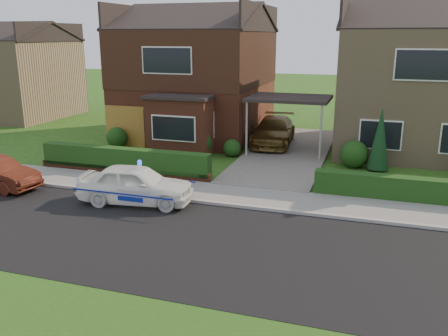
% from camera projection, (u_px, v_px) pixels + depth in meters
% --- Properties ---
extents(ground, '(120.00, 120.00, 0.00)m').
position_uv_depth(ground, '(214.00, 245.00, 13.02)').
color(ground, '#214612').
rests_on(ground, ground).
extents(road, '(60.00, 6.00, 0.02)m').
position_uv_depth(road, '(214.00, 245.00, 13.02)').
color(road, black).
rests_on(road, ground).
extents(kerb, '(60.00, 0.16, 0.12)m').
position_uv_depth(kerb, '(244.00, 207.00, 15.80)').
color(kerb, '#9E9993').
rests_on(kerb, ground).
extents(sidewalk, '(60.00, 2.00, 0.10)m').
position_uv_depth(sidewalk, '(252.00, 197.00, 16.77)').
color(sidewalk, slate).
rests_on(sidewalk, ground).
extents(driveway, '(3.80, 12.00, 0.12)m').
position_uv_depth(driveway, '(287.00, 152.00, 23.09)').
color(driveway, '#666059').
rests_on(driveway, ground).
extents(house_left, '(7.50, 9.53, 7.25)m').
position_uv_depth(house_left, '(197.00, 68.00, 26.44)').
color(house_left, brown).
rests_on(house_left, ground).
extents(house_right, '(7.50, 8.06, 7.25)m').
position_uv_depth(house_right, '(419.00, 76.00, 23.14)').
color(house_right, tan).
rests_on(house_right, ground).
extents(carport_link, '(3.80, 3.00, 2.77)m').
position_uv_depth(carport_link, '(289.00, 99.00, 22.34)').
color(carport_link, black).
rests_on(carport_link, ground).
extents(garage_door, '(2.20, 0.10, 2.10)m').
position_uv_depth(garage_door, '(125.00, 126.00, 24.30)').
color(garage_door, brown).
rests_on(garage_door, ground).
extents(dwarf_wall, '(7.70, 0.25, 0.36)m').
position_uv_depth(dwarf_wall, '(123.00, 171.00, 19.55)').
color(dwarf_wall, brown).
rests_on(dwarf_wall, ground).
extents(hedge_left, '(7.50, 0.55, 0.90)m').
position_uv_depth(hedge_left, '(125.00, 174.00, 19.73)').
color(hedge_left, black).
rests_on(hedge_left, ground).
extents(hedge_right, '(7.50, 0.55, 0.80)m').
position_uv_depth(hedge_right, '(425.00, 204.00, 16.21)').
color(hedge_right, black).
rests_on(hedge_right, ground).
extents(shrub_left_far, '(1.08, 1.08, 1.08)m').
position_uv_depth(shrub_left_far, '(117.00, 138.00, 24.09)').
color(shrub_left_far, black).
rests_on(shrub_left_far, ground).
extents(shrub_left_mid, '(1.32, 1.32, 1.32)m').
position_uv_depth(shrub_left_mid, '(198.00, 142.00, 22.55)').
color(shrub_left_mid, black).
rests_on(shrub_left_mid, ground).
extents(shrub_left_near, '(0.84, 0.84, 0.84)m').
position_uv_depth(shrub_left_near, '(232.00, 148.00, 22.41)').
color(shrub_left_near, black).
rests_on(shrub_left_near, ground).
extents(shrub_right_near, '(1.20, 1.20, 1.20)m').
position_uv_depth(shrub_right_near, '(354.00, 154.00, 20.53)').
color(shrub_right_near, black).
rests_on(shrub_right_near, ground).
extents(conifer_a, '(0.90, 0.90, 2.60)m').
position_uv_depth(conifer_a, '(380.00, 141.00, 19.86)').
color(conifer_a, black).
rests_on(conifer_a, ground).
extents(neighbour_left, '(6.50, 7.00, 5.20)m').
position_uv_depth(neighbour_left, '(17.00, 79.00, 32.89)').
color(neighbour_left, tan).
rests_on(neighbour_left, ground).
extents(police_car, '(3.61, 4.10, 1.50)m').
position_uv_depth(police_car, '(136.00, 185.00, 16.12)').
color(police_car, white).
rests_on(police_car, ground).
extents(driveway_car, '(2.27, 4.85, 1.37)m').
position_uv_depth(driveway_car, '(274.00, 131.00, 24.41)').
color(driveway_car, brown).
rests_on(driveway_car, driveway).
extents(potted_plant_a, '(0.42, 0.29, 0.80)m').
position_uv_depth(potted_plant_a, '(170.00, 165.00, 19.60)').
color(potted_plant_a, gray).
rests_on(potted_plant_a, ground).
extents(potted_plant_b, '(0.53, 0.51, 0.75)m').
position_uv_depth(potted_plant_b, '(204.00, 168.00, 19.16)').
color(potted_plant_b, gray).
rests_on(potted_plant_b, ground).
extents(potted_plant_c, '(0.50, 0.50, 0.74)m').
position_uv_depth(potted_plant_c, '(138.00, 163.00, 20.03)').
color(potted_plant_c, gray).
rests_on(potted_plant_c, ground).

